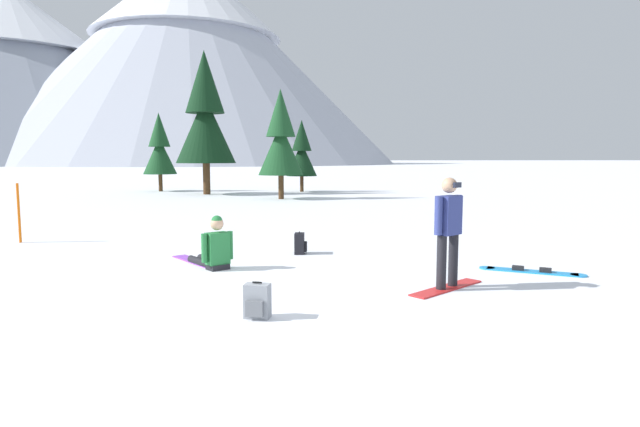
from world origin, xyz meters
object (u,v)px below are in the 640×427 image
(trail_marker_pole, at_px, (19,213))
(pine_tree_leaning, at_px, (159,149))
(snowboarder_midground, at_px, (213,249))
(backpack_grey, at_px, (257,301))
(backpack_black, at_px, (300,244))
(snowboarder_foreground, at_px, (448,231))
(pine_tree_tall, at_px, (302,153))
(pine_tree_broad, at_px, (281,139))
(pine_tree_slender, at_px, (205,116))
(loose_snowboard_near_right, at_px, (531,271))

(trail_marker_pole, bearing_deg, pine_tree_leaning, 94.16)
(snowboarder_midground, relative_size, pine_tree_leaning, 0.35)
(snowboarder_midground, bearing_deg, backpack_grey, -72.16)
(snowboarder_midground, relative_size, backpack_black, 3.50)
(trail_marker_pole, xyz_separation_m, pine_tree_leaning, (-1.44, 19.78, 1.87))
(snowboarder_foreground, distance_m, pine_tree_tall, 24.02)
(backpack_grey, xyz_separation_m, pine_tree_broad, (-0.07, 19.64, 2.72))
(backpack_black, bearing_deg, pine_tree_broad, 92.61)
(backpack_grey, height_order, pine_tree_tall, pine_tree_tall)
(trail_marker_pole, height_order, pine_tree_tall, pine_tree_tall)
(snowboarder_foreground, height_order, pine_tree_leaning, pine_tree_leaning)
(backpack_black, relative_size, pine_tree_slender, 0.06)
(trail_marker_pole, relative_size, pine_tree_slender, 0.18)
(backpack_grey, bearing_deg, snowboarder_midground, 107.84)
(pine_tree_slender, bearing_deg, pine_tree_leaning, 138.14)
(pine_tree_slender, relative_size, pine_tree_tall, 1.84)
(snowboarder_foreground, height_order, backpack_grey, snowboarder_foreground)
(trail_marker_pole, xyz_separation_m, pine_tree_tall, (7.15, 18.89, 1.62))
(snowboarder_foreground, height_order, pine_tree_slender, pine_tree_slender)
(backpack_grey, bearing_deg, pine_tree_tall, 87.59)
(backpack_grey, relative_size, pine_tree_tall, 0.11)
(backpack_grey, bearing_deg, trail_marker_pole, 133.64)
(snowboarder_foreground, xyz_separation_m, backpack_black, (-2.24, 3.16, -0.70))
(snowboarder_foreground, relative_size, pine_tree_leaning, 0.37)
(backpack_grey, distance_m, pine_tree_leaning, 27.33)
(backpack_black, height_order, pine_tree_tall, pine_tree_tall)
(pine_tree_tall, bearing_deg, snowboarder_foreground, -85.71)
(snowboarder_foreground, height_order, trail_marker_pole, snowboarder_foreground)
(backpack_black, xyz_separation_m, pine_tree_slender, (-4.90, 18.73, 4.08))
(backpack_grey, bearing_deg, pine_tree_leaning, 106.05)
(pine_tree_slender, xyz_separation_m, pine_tree_tall, (5.34, 2.01, -1.96))
(snowboarder_midground, distance_m, pine_tree_slender, 20.75)
(backpack_black, xyz_separation_m, pine_tree_tall, (0.44, 20.75, 2.12))
(pine_tree_leaning, bearing_deg, snowboarder_midground, -74.20)
(pine_tree_leaning, bearing_deg, backpack_black, -69.38)
(loose_snowboard_near_right, xyz_separation_m, trail_marker_pole, (-10.80, 3.92, 0.69))
(backpack_grey, height_order, pine_tree_broad, pine_tree_broad)
(loose_snowboard_near_right, distance_m, pine_tree_leaning, 26.80)
(snowboarder_foreground, height_order, loose_snowboard_near_right, snowboarder_foreground)
(trail_marker_pole, height_order, pine_tree_leaning, pine_tree_leaning)
(backpack_grey, xyz_separation_m, pine_tree_leaning, (-7.53, 26.17, 2.37))
(snowboarder_midground, xyz_separation_m, backpack_black, (1.63, 1.37, -0.13))
(backpack_black, distance_m, backpack_grey, 4.57)
(snowboarder_foreground, relative_size, snowboarder_midground, 1.05)
(pine_tree_slender, bearing_deg, pine_tree_tall, 20.64)
(pine_tree_leaning, relative_size, pine_tree_broad, 0.88)
(snowboarder_midground, height_order, pine_tree_slender, pine_tree_slender)
(backpack_grey, bearing_deg, backpack_black, 82.24)
(pine_tree_broad, height_order, pine_tree_tall, pine_tree_broad)
(snowboarder_foreground, xyz_separation_m, pine_tree_slender, (-7.14, 21.89, 3.38))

